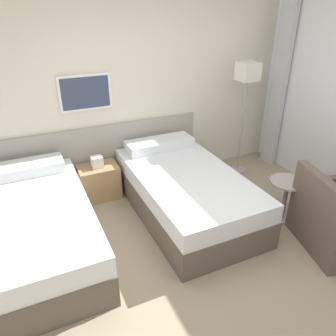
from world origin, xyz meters
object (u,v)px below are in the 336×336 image
(bed_near_window, at_px, (185,191))
(floor_lamp, at_px, (247,81))
(bed_near_door, at_px, (34,229))
(nightstand, at_px, (99,181))
(side_table, at_px, (286,193))

(bed_near_window, height_order, floor_lamp, floor_lamp)
(bed_near_door, height_order, floor_lamp, floor_lamp)
(nightstand, bearing_deg, floor_lamp, -4.15)
(bed_near_door, bearing_deg, side_table, -13.03)
(bed_near_door, xyz_separation_m, bed_near_window, (1.73, 0.00, 0.00))
(nightstand, height_order, side_table, nightstand)
(bed_near_door, distance_m, bed_near_window, 1.73)
(bed_near_door, height_order, bed_near_window, same)
(side_table, bearing_deg, bed_near_window, 147.69)
(nightstand, bearing_deg, bed_near_window, -42.15)
(bed_near_door, height_order, side_table, bed_near_door)
(bed_near_door, xyz_separation_m, nightstand, (0.86, 0.78, -0.05))
(bed_near_door, xyz_separation_m, side_table, (2.72, -0.63, 0.07))
(nightstand, distance_m, floor_lamp, 2.41)
(bed_near_door, xyz_separation_m, floor_lamp, (2.98, 0.63, 1.09))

